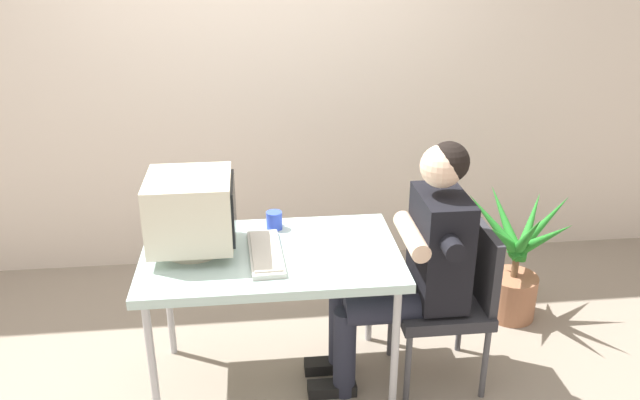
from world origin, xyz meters
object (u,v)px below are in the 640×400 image
object	(u,v)px
office_chair	(452,295)
desk_mug	(274,220)
keyboard	(265,253)
crt_monitor	(191,211)
person_seated	(415,260)
desk	(271,262)
potted_plant	(515,264)

from	to	relation	value
office_chair	desk_mug	world-z (taller)	desk_mug
office_chair	desk_mug	size ratio (longest dim) A/B	9.19
keyboard	crt_monitor	bearing A→B (deg)	164.92
crt_monitor	keyboard	bearing A→B (deg)	-15.08
crt_monitor	person_seated	size ratio (longest dim) A/B	0.31
keyboard	desk	bearing A→B (deg)	56.24
keyboard	person_seated	world-z (taller)	person_seated
desk	office_chair	distance (m)	0.91
keyboard	potted_plant	xyz separation A→B (m)	(1.44, 0.50, -0.42)
keyboard	potted_plant	distance (m)	1.58
office_chair	person_seated	world-z (taller)	person_seated
desk	keyboard	distance (m)	0.08
potted_plant	desk	bearing A→B (deg)	-161.97
person_seated	potted_plant	xyz separation A→B (m)	(0.74, 0.49, -0.34)
office_chair	person_seated	size ratio (longest dim) A/B	0.66
keyboard	person_seated	distance (m)	0.71
crt_monitor	office_chair	world-z (taller)	crt_monitor
desk	person_seated	world-z (taller)	person_seated
potted_plant	desk_mug	world-z (taller)	desk_mug
desk	potted_plant	world-z (taller)	potted_plant
person_seated	desk_mug	size ratio (longest dim) A/B	14.01
crt_monitor	person_seated	world-z (taller)	person_seated
office_chair	potted_plant	size ratio (longest dim) A/B	1.06
crt_monitor	potted_plant	size ratio (longest dim) A/B	0.50
crt_monitor	potted_plant	world-z (taller)	crt_monitor
desk	potted_plant	distance (m)	1.53
office_chair	desk	bearing A→B (deg)	177.95
person_seated	desk_mug	bearing A→B (deg)	156.45
office_chair	potted_plant	distance (m)	0.74
desk	desk_mug	size ratio (longest dim) A/B	13.28
desk	office_chair	xyz separation A→B (m)	(0.88, -0.03, -0.22)
keyboard	desk_mug	size ratio (longest dim) A/B	5.03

